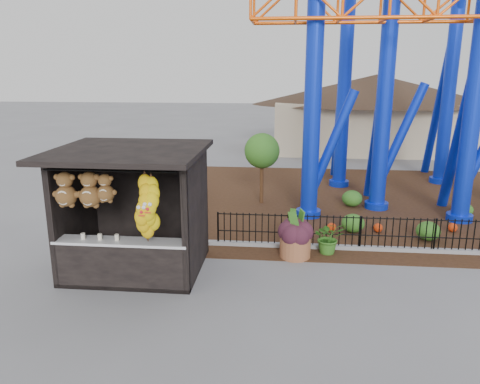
# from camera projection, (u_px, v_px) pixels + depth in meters

# --- Properties ---
(ground) EXTENTS (120.00, 120.00, 0.00)m
(ground) POSITION_uv_depth(u_px,v_px,m) (252.00, 295.00, 10.49)
(ground) COLOR slate
(ground) RESTS_ON ground
(mulch_bed) EXTENTS (18.00, 12.00, 0.02)m
(mulch_bed) POSITION_uv_depth(u_px,v_px,m) (372.00, 202.00, 17.80)
(mulch_bed) COLOR #331E11
(mulch_bed) RESTS_ON ground
(curb) EXTENTS (18.00, 0.18, 0.12)m
(curb) POSITION_uv_depth(u_px,v_px,m) (403.00, 250.00, 12.98)
(curb) COLOR gray
(curb) RESTS_ON ground
(prize_booth) EXTENTS (3.50, 3.40, 3.12)m
(prize_booth) POSITION_uv_depth(u_px,v_px,m) (131.00, 214.00, 11.25)
(prize_booth) COLOR black
(prize_booth) RESTS_ON ground
(picket_fence) EXTENTS (12.20, 0.06, 1.00)m
(picket_fence) POSITION_uv_depth(u_px,v_px,m) (439.00, 236.00, 12.78)
(picket_fence) COLOR black
(picket_fence) RESTS_ON ground
(roller_coaster) EXTENTS (11.00, 6.37, 10.82)m
(roller_coaster) POSITION_uv_depth(u_px,v_px,m) (417.00, 24.00, 16.27)
(roller_coaster) COLOR #0C29CE
(roller_coaster) RESTS_ON ground
(terracotta_planter) EXTENTS (0.91, 0.91, 0.60)m
(terracotta_planter) POSITION_uv_depth(u_px,v_px,m) (295.00, 246.00, 12.57)
(terracotta_planter) COLOR #955736
(terracotta_planter) RESTS_ON ground
(planter_foliage) EXTENTS (0.70, 0.70, 0.64)m
(planter_foliage) POSITION_uv_depth(u_px,v_px,m) (296.00, 225.00, 12.41)
(planter_foliage) COLOR #351521
(planter_foliage) RESTS_ON terracotta_planter
(potted_plant) EXTENTS (0.93, 0.83, 0.92)m
(potted_plant) POSITION_uv_depth(u_px,v_px,m) (329.00, 237.00, 12.79)
(potted_plant) COLOR #295017
(potted_plant) RESTS_ON ground
(landscaping) EXTENTS (7.13, 4.09, 0.59)m
(landscaping) POSITION_uv_depth(u_px,v_px,m) (408.00, 216.00, 15.20)
(landscaping) COLOR #2D611C
(landscaping) RESTS_ON mulch_bed
(pavilion) EXTENTS (15.00, 15.00, 4.80)m
(pavilion) POSITION_uv_depth(u_px,v_px,m) (375.00, 100.00, 28.37)
(pavilion) COLOR #BFAD8C
(pavilion) RESTS_ON ground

